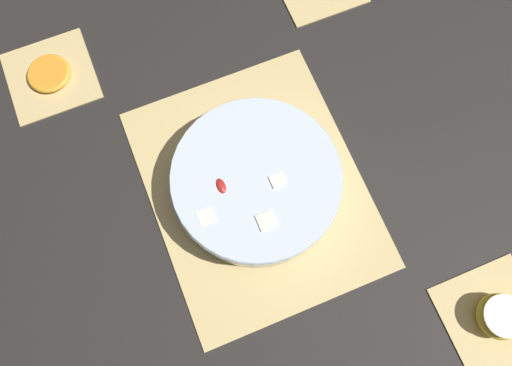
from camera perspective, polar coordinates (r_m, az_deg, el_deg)
name	(u,v)px	position (r m, az deg, el deg)	size (l,w,h in m)	color
ground_plane	(256,188)	(0.86, 0.00, -0.59)	(6.00, 6.00, 0.00)	black
bamboo_mat_center	(256,188)	(0.85, 0.00, -0.53)	(0.44, 0.35, 0.01)	#D6B775
coaster_mat_near_left	(493,317)	(0.90, 25.45, -13.64)	(0.16, 0.16, 0.01)	#D6B775
coaster_mat_far_right	(51,76)	(1.01, -22.42, 11.27)	(0.16, 0.16, 0.01)	#D6B775
fruit_salad_bowl	(256,182)	(0.82, -0.03, 0.16)	(0.28, 0.28, 0.07)	silver
apple_half	(500,316)	(0.88, 26.10, -13.53)	(0.07, 0.07, 0.04)	gold
orange_slice_whole	(49,74)	(1.00, -22.59, 11.48)	(0.08, 0.08, 0.01)	orange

